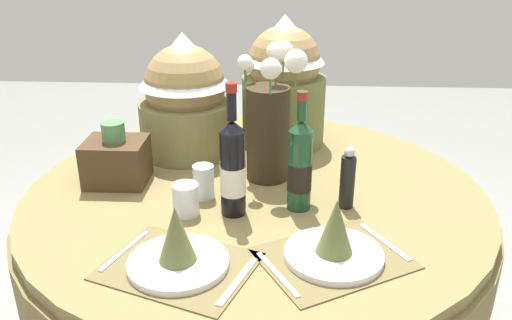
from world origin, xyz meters
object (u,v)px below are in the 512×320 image
tumbler_near_right (204,182)px  gift_tub_back_left (185,92)px  tumbler_near_left (186,199)px  pepper_mill (347,180)px  gift_tub_back_centre (284,78)px  place_setting_right (335,242)px  wine_bottle_left (233,168)px  woven_basket_side_left (116,160)px  dining_table (255,227)px  place_setting_left (177,250)px  wine_bottle_centre (300,165)px  flower_vase (269,121)px

tumbler_near_right → gift_tub_back_left: gift_tub_back_left is taller
tumbler_near_left → pepper_mill: 0.46m
tumbler_near_left → gift_tub_back_centre: (0.27, 0.56, 0.20)m
place_setting_right → wine_bottle_left: size_ratio=1.13×
gift_tub_back_left → woven_basket_side_left: size_ratio=2.14×
dining_table → pepper_mill: (0.27, -0.10, 0.22)m
place_setting_left → pepper_mill: 0.53m
place_setting_right → wine_bottle_centre: size_ratio=1.23×
flower_vase → tumbler_near_left: bearing=-131.1°
tumbler_near_right → gift_tub_back_centre: gift_tub_back_centre is taller
wine_bottle_left → gift_tub_back_centre: 0.57m
place_setting_right → wine_bottle_centre: (-0.08, 0.26, 0.09)m
dining_table → wine_bottle_centre: (0.13, -0.12, 0.27)m
wine_bottle_centre → tumbler_near_right: 0.29m
dining_table → place_setting_left: bearing=-110.5°
gift_tub_back_left → wine_bottle_centre: bearing=-46.2°
flower_vase → wine_bottle_centre: flower_vase is taller
wine_bottle_centre → gift_tub_back_centre: size_ratio=0.73×
pepper_mill → flower_vase: bearing=140.5°
woven_basket_side_left → flower_vase: bearing=7.2°
tumbler_near_right → gift_tub_back_centre: bearing=63.4°
flower_vase → pepper_mill: size_ratio=2.32×
place_setting_left → place_setting_right: size_ratio=0.97×
flower_vase → woven_basket_side_left: bearing=-172.8°
dining_table → place_setting_right: bearing=-60.6°
wine_bottle_left → pepper_mill: size_ratio=2.04×
gift_tub_back_left → flower_vase: bearing=-34.4°
pepper_mill → gift_tub_back_centre: size_ratio=0.39×
place_setting_left → woven_basket_side_left: woven_basket_side_left is taller
wine_bottle_centre → gift_tub_back_left: 0.57m
dining_table → pepper_mill: 0.36m
tumbler_near_left → pepper_mill: size_ratio=0.49×
place_setting_left → flower_vase: flower_vase is taller
place_setting_right → pepper_mill: bearing=78.2°
flower_vase → place_setting_right: bearing=-69.5°
dining_table → flower_vase: 0.34m
wine_bottle_left → tumbler_near_left: 0.16m
wine_bottle_centre → pepper_mill: bearing=5.7°
tumbler_near_left → dining_table: bearing=42.7°
place_setting_right → dining_table: bearing=119.4°
place_setting_left → tumbler_near_left: size_ratio=4.50×
place_setting_right → tumbler_near_left: bearing=152.9°
flower_vase → tumbler_near_left: 0.37m
wine_bottle_left → pepper_mill: bearing=9.6°
wine_bottle_left → woven_basket_side_left: bearing=154.5°
place_setting_right → tumbler_near_right: 0.47m
place_setting_left → pepper_mill: (0.42, 0.32, 0.04)m
place_setting_left → tumbler_near_right: 0.36m
place_setting_left → tumbler_near_left: place_setting_left is taller
wine_bottle_left → gift_tub_back_left: bearing=114.7°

